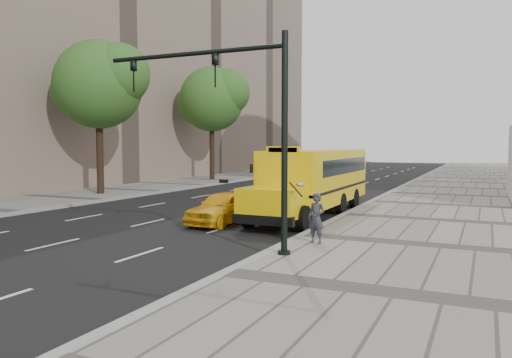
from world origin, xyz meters
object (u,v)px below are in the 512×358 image
at_px(tree_b, 100,84).
at_px(traffic_signal, 240,116).
at_px(pedestrian, 316,218).
at_px(school_bus, 316,176).
at_px(taxi_near, 224,207).
at_px(taxi_far, 287,181).
at_px(tree_c, 213,99).

height_order(tree_b, traffic_signal, tree_b).
bearing_deg(pedestrian, school_bus, 122.69).
distance_m(taxi_near, taxi_far, 13.86).
height_order(taxi_near, pedestrian, pedestrian).
relative_size(taxi_near, taxi_far, 0.87).
distance_m(pedestrian, traffic_signal, 4.06).
xyz_separation_m(tree_b, taxi_far, (9.84, 7.05, -6.29)).
xyz_separation_m(tree_b, pedestrian, (17.33, -9.54, -6.10)).
bearing_deg(traffic_signal, taxi_far, 107.29).
distance_m(tree_b, tree_c, 14.16).
distance_m(tree_b, taxi_near, 15.40).
relative_size(tree_c, taxi_near, 2.52).
relative_size(tree_c, school_bus, 0.87).
height_order(tree_b, taxi_near, tree_b).
bearing_deg(traffic_signal, taxi_near, 123.31).
height_order(tree_b, school_bus, tree_b).
bearing_deg(tree_c, pedestrian, -53.82).
bearing_deg(traffic_signal, pedestrian, 47.14).
relative_size(school_bus, traffic_signal, 1.81).
bearing_deg(tree_b, tree_c, 89.99).
bearing_deg(tree_c, taxi_far, -35.84).
relative_size(tree_b, taxi_far, 2.12).
bearing_deg(pedestrian, tree_c, 140.63).
xyz_separation_m(tree_c, taxi_near, (12.39, -20.72, -6.60)).
distance_m(taxi_near, pedestrian, 5.77).
height_order(taxi_near, traffic_signal, traffic_signal).
distance_m(tree_c, taxi_near, 25.03).
bearing_deg(taxi_near, tree_c, 125.67).
distance_m(tree_b, taxi_far, 13.64).
bearing_deg(traffic_signal, tree_c, 121.35).
height_order(taxi_far, traffic_signal, traffic_signal).
height_order(tree_c, taxi_near, tree_c).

